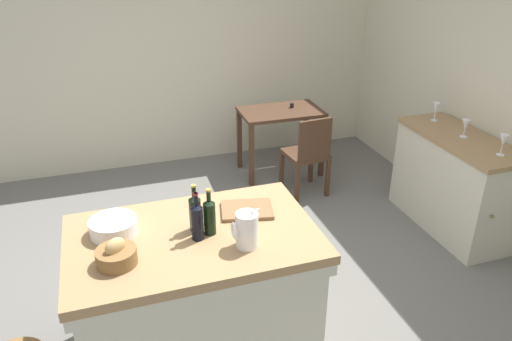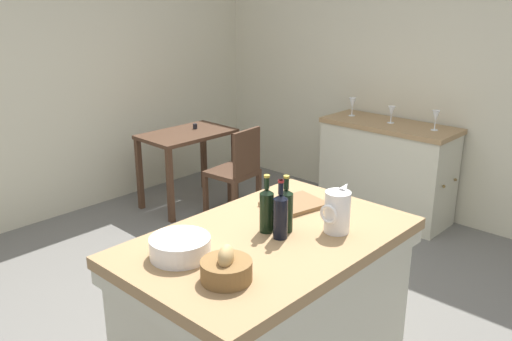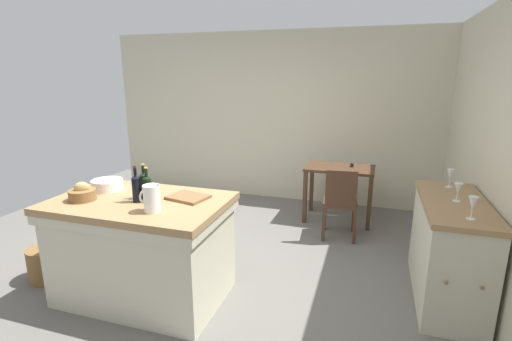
{
  "view_description": "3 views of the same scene",
  "coord_description": "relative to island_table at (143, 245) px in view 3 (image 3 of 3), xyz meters",
  "views": [
    {
      "loc": [
        -0.72,
        -2.99,
        2.54
      ],
      "look_at": [
        0.32,
        0.15,
        0.93
      ],
      "focal_mm": 34.5,
      "sensor_mm": 36.0,
      "label": 1
    },
    {
      "loc": [
        -2.15,
        -2.16,
        2.09
      ],
      "look_at": [
        0.35,
        0.17,
        0.94
      ],
      "focal_mm": 37.99,
      "sensor_mm": 36.0,
      "label": 2
    },
    {
      "loc": [
        1.55,
        -3.09,
        1.94
      ],
      "look_at": [
        0.43,
        0.44,
        0.99
      ],
      "focal_mm": 26.05,
      "sensor_mm": 36.0,
      "label": 3
    }
  ],
  "objects": [
    {
      "name": "ground_plane",
      "position": [
        0.31,
        0.53,
        -0.49
      ],
      "size": [
        6.76,
        6.76,
        0.0
      ],
      "primitive_type": "plane",
      "color": "#66635E"
    },
    {
      "name": "wall_back",
      "position": [
        0.31,
        3.13,
        0.81
      ],
      "size": [
        5.32,
        0.12,
        2.6
      ],
      "primitive_type": "cube",
      "color": "beige",
      "rests_on": "ground"
    },
    {
      "name": "island_table",
      "position": [
        0.0,
        0.0,
        0.0
      ],
      "size": [
        1.48,
        0.94,
        0.92
      ],
      "color": "#99754C",
      "rests_on": "ground"
    },
    {
      "name": "side_cabinet",
      "position": [
        2.57,
        0.79,
        -0.04
      ],
      "size": [
        0.52,
        1.26,
        0.91
      ],
      "color": "#99754C",
      "rests_on": "ground"
    },
    {
      "name": "writing_desk",
      "position": [
        1.47,
        2.39,
        0.13
      ],
      "size": [
        0.91,
        0.58,
        0.8
      ],
      "color": "#472D1E",
      "rests_on": "ground"
    },
    {
      "name": "wooden_chair",
      "position": [
        1.55,
        1.77,
        -0.02
      ],
      "size": [
        0.43,
        0.43,
        0.89
      ],
      "color": "#472D1E",
      "rests_on": "ground"
    },
    {
      "name": "pitcher",
      "position": [
        0.27,
        -0.21,
        0.53
      ],
      "size": [
        0.17,
        0.13,
        0.26
      ],
      "color": "white",
      "rests_on": "island_table"
    },
    {
      "name": "wash_bowl",
      "position": [
        -0.44,
        0.15,
        0.47
      ],
      "size": [
        0.28,
        0.28,
        0.1
      ],
      "primitive_type": "cylinder",
      "color": "white",
      "rests_on": "island_table"
    },
    {
      "name": "bread_basket",
      "position": [
        -0.45,
        -0.15,
        0.48
      ],
      "size": [
        0.22,
        0.22,
        0.16
      ],
      "color": "brown",
      "rests_on": "island_table"
    },
    {
      "name": "cutting_board",
      "position": [
        0.39,
        0.15,
        0.43
      ],
      "size": [
        0.37,
        0.31,
        0.02
      ],
      "primitive_type": "cube",
      "rotation": [
        0.0,
        0.0,
        -0.21
      ],
      "color": "brown",
      "rests_on": "island_table"
    },
    {
      "name": "wine_bottle_dark",
      "position": [
        0.1,
        -0.02,
        0.54
      ],
      "size": [
        0.07,
        0.07,
        0.3
      ],
      "color": "black",
      "rests_on": "island_table"
    },
    {
      "name": "wine_bottle_amber",
      "position": [
        0.03,
        0.05,
        0.55
      ],
      "size": [
        0.07,
        0.07,
        0.3
      ],
      "color": "black",
      "rests_on": "island_table"
    },
    {
      "name": "wine_bottle_green",
      "position": [
        0.02,
        -0.05,
        0.55
      ],
      "size": [
        0.07,
        0.07,
        0.3
      ],
      "color": "black",
      "rests_on": "island_table"
    },
    {
      "name": "wine_glass_far_left",
      "position": [
        2.59,
        0.37,
        0.54
      ],
      "size": [
        0.07,
        0.07,
        0.18
      ],
      "color": "white",
      "rests_on": "side_cabinet"
    },
    {
      "name": "wine_glass_left",
      "position": [
        2.57,
        0.79,
        0.53
      ],
      "size": [
        0.07,
        0.07,
        0.16
      ],
      "color": "white",
      "rests_on": "side_cabinet"
    },
    {
      "name": "wine_glass_middle",
      "position": [
        2.59,
        1.22,
        0.54
      ],
      "size": [
        0.07,
        0.07,
        0.18
      ],
      "color": "white",
      "rests_on": "side_cabinet"
    },
    {
      "name": "wicker_hamper",
      "position": [
        -1.09,
        -0.05,
        -0.33
      ],
      "size": [
        0.33,
        0.33,
        0.33
      ],
      "primitive_type": "cylinder",
      "color": "brown",
      "rests_on": "ground"
    }
  ]
}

